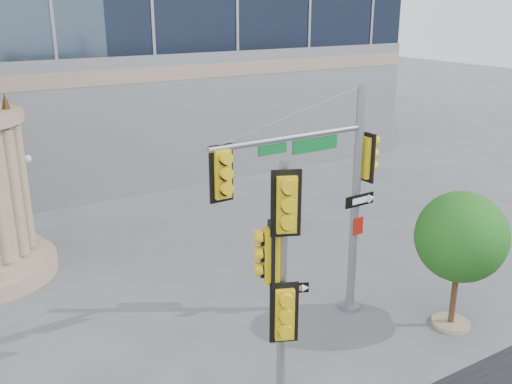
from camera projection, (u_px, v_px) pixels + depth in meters
ground at (312, 363)px, 13.44m from camera, size 120.00×120.00×0.00m
main_signal_pole at (324, 184)px, 14.06m from camera, size 4.79×0.58×6.16m
secondary_signal_pole at (281, 270)px, 11.19m from camera, size 0.89×0.88×5.25m
street_tree at (461, 240)px, 14.31m from camera, size 2.36×2.30×3.67m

